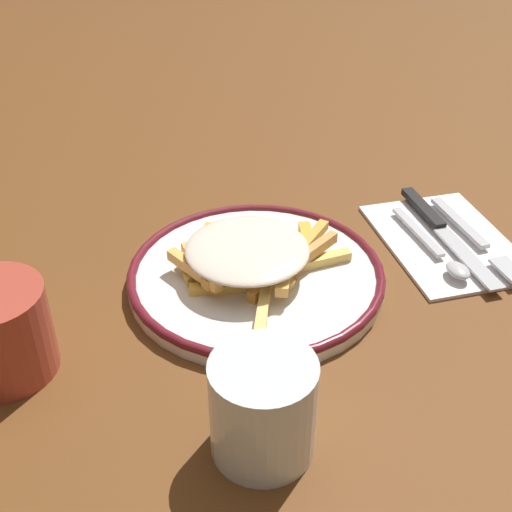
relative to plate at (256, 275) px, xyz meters
The scene contains 8 objects.
ground_plane 0.01m from the plate, ahead, with size 2.60×2.60×0.00m, color brown.
plate is the anchor object (origin of this frame).
fries_heap 0.03m from the plate, 20.14° to the left, with size 0.19×0.21×0.04m.
napkin 0.23m from the plate, behind, with size 0.14×0.19×0.01m, color white.
fork 0.26m from the plate, behind, with size 0.02×0.18×0.01m.
knife 0.23m from the plate, behind, with size 0.02×0.21×0.01m.
spoon 0.20m from the plate, behind, with size 0.02×0.15×0.01m.
water_glass 0.22m from the plate, 76.65° to the left, with size 0.08×0.08×0.09m, color silver.
Camera 1 is at (0.14, 0.55, 0.43)m, focal length 47.08 mm.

